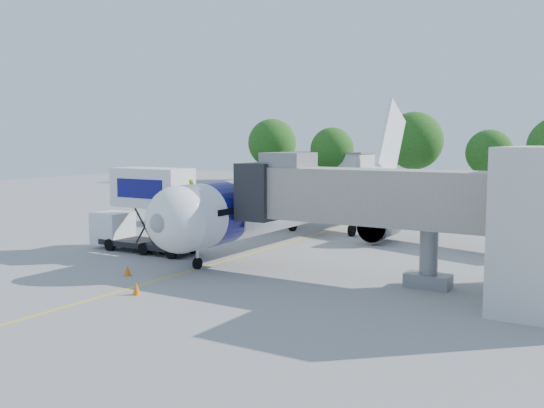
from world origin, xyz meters
The scene contains 14 objects.
ground centered at (0.00, 0.00, 0.00)m, with size 160.00×160.00×0.00m, color gray.
guidance_line centered at (0.00, 0.00, 0.01)m, with size 0.15×70.00×0.01m, color yellow.
taxiway_strip centered at (0.00, 42.00, 0.00)m, with size 120.00×10.00×0.01m, color #59595B.
aircraft centered at (0.00, 4.12, 2.95)m, with size 34.17×37.73×11.35m.
jet_bridge centered at (7.99, -7.00, 4.34)m, with size 13.90×3.20×6.60m.
catering_hiloader centered at (-6.27, -7.00, 2.76)m, with size 8.50×2.44×5.50m.
ground_tug centered at (-1.38, -19.02, 0.81)m, with size 4.07×2.43×1.55m.
safety_cone_a centered at (-2.11, -12.85, 0.29)m, with size 0.38×0.38×0.61m.
safety_cone_b centered at (1.16, -15.55, 0.29)m, with size 0.38×0.38×0.60m.
outbuilding_left centered at (-28.00, 60.00, 2.66)m, with size 18.40×8.40×5.30m.
tree_a centered at (-36.68, 58.34, 6.79)m, with size 8.78×8.78×11.19m.
tree_b centered at (-24.17, 57.56, 5.76)m, with size 7.45×7.45×9.50m.
tree_c centered at (-10.45, 59.38, 7.21)m, with size 9.32×9.32×11.88m.
tree_d centered at (1.26, 59.42, 5.42)m, with size 7.00×7.00×8.93m.
Camera 1 is at (21.29, -36.08, 7.26)m, focal length 40.00 mm.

